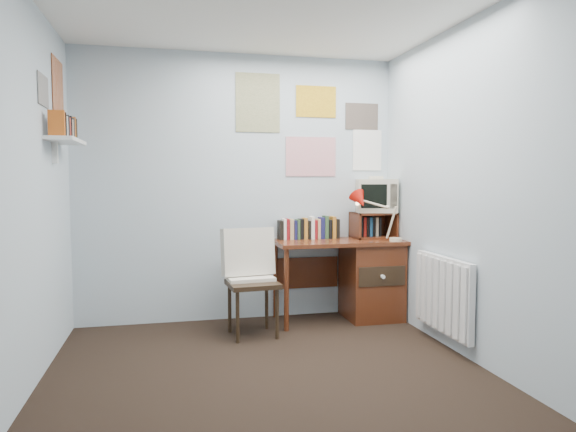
% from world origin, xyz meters
% --- Properties ---
extents(ground, '(3.50, 3.50, 0.00)m').
position_xyz_m(ground, '(0.00, 0.00, 0.00)').
color(ground, black).
rests_on(ground, ground).
extents(back_wall, '(3.00, 0.02, 2.50)m').
position_xyz_m(back_wall, '(0.00, 1.75, 1.25)').
color(back_wall, '#ACB9C5').
rests_on(back_wall, ground).
extents(left_wall, '(0.02, 3.50, 2.50)m').
position_xyz_m(left_wall, '(-1.50, 0.00, 1.25)').
color(left_wall, '#ACB9C5').
rests_on(left_wall, ground).
extents(right_wall, '(0.02, 3.50, 2.50)m').
position_xyz_m(right_wall, '(1.50, 0.00, 1.25)').
color(right_wall, '#ACB9C5').
rests_on(right_wall, ground).
extents(desk, '(1.20, 0.55, 0.76)m').
position_xyz_m(desk, '(1.17, 1.48, 0.41)').
color(desk, '#622B16').
rests_on(desk, ground).
extents(desk_chair, '(0.49, 0.47, 0.89)m').
position_xyz_m(desk_chair, '(0.03, 1.18, 0.44)').
color(desk_chair, black).
rests_on(desk_chair, ground).
extents(desk_lamp, '(0.33, 0.29, 0.42)m').
position_xyz_m(desk_lamp, '(1.39, 1.28, 0.97)').
color(desk_lamp, red).
rests_on(desk_lamp, desk).
extents(tv_riser, '(0.40, 0.30, 0.25)m').
position_xyz_m(tv_riser, '(1.29, 1.59, 0.89)').
color(tv_riser, '#622B16').
rests_on(tv_riser, desk).
extents(crt_tv, '(0.44, 0.42, 0.35)m').
position_xyz_m(crt_tv, '(1.32, 1.61, 1.19)').
color(crt_tv, beige).
rests_on(crt_tv, tv_riser).
extents(book_row, '(0.60, 0.14, 0.22)m').
position_xyz_m(book_row, '(0.66, 1.66, 0.87)').
color(book_row, '#622B16').
rests_on(book_row, desk).
extents(radiator, '(0.09, 0.80, 0.60)m').
position_xyz_m(radiator, '(1.46, 0.55, 0.42)').
color(radiator, white).
rests_on(radiator, right_wall).
extents(wall_shelf, '(0.20, 0.62, 0.24)m').
position_xyz_m(wall_shelf, '(-1.40, 1.10, 1.62)').
color(wall_shelf, white).
rests_on(wall_shelf, left_wall).
extents(posters_back, '(1.20, 0.01, 0.90)m').
position_xyz_m(posters_back, '(0.70, 1.74, 1.85)').
color(posters_back, white).
rests_on(posters_back, back_wall).
extents(posters_left, '(0.01, 0.70, 0.60)m').
position_xyz_m(posters_left, '(-1.49, 1.10, 2.00)').
color(posters_left, white).
rests_on(posters_left, left_wall).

